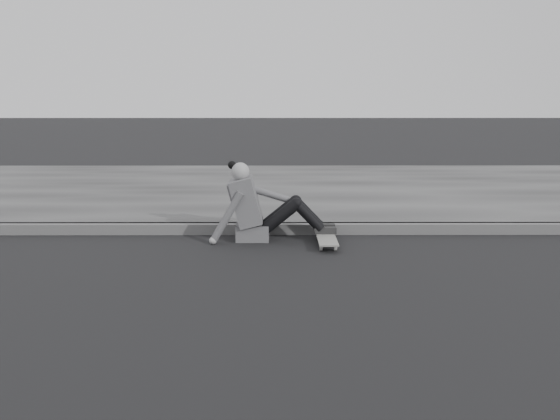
% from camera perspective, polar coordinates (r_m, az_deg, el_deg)
% --- Properties ---
extents(ground, '(80.00, 80.00, 0.00)m').
position_cam_1_polar(ground, '(4.77, 5.73, -8.94)').
color(ground, black).
rests_on(ground, ground).
extents(curb, '(24.00, 0.16, 0.12)m').
position_cam_1_polar(curb, '(7.23, 3.64, -1.70)').
color(curb, '#525252').
rests_on(curb, ground).
extents(sidewalk, '(24.00, 6.00, 0.12)m').
position_cam_1_polar(sidewalk, '(10.20, 2.51, 1.88)').
color(sidewalk, '#3C3C3C').
rests_on(sidewalk, ground).
extents(skateboard, '(0.20, 0.78, 0.09)m').
position_cam_1_polar(skateboard, '(6.70, 4.26, -2.60)').
color(skateboard, '#969691').
rests_on(skateboard, ground).
extents(seated_woman, '(1.38, 0.46, 0.88)m').
position_cam_1_polar(seated_woman, '(6.86, -1.99, 0.21)').
color(seated_woman, '#535355').
rests_on(seated_woman, ground).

